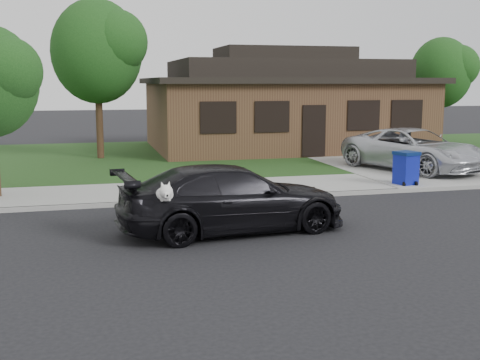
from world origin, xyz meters
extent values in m
plane|color=black|center=(0.00, 0.00, 0.00)|extent=(120.00, 120.00, 0.00)
cube|color=gray|center=(0.00, 5.00, 0.06)|extent=(60.00, 3.00, 0.12)
cube|color=gray|center=(0.00, 3.50, 0.06)|extent=(60.00, 0.12, 0.12)
cube|color=#193814|center=(0.00, 13.00, 0.07)|extent=(60.00, 13.00, 0.13)
cube|color=gray|center=(6.00, 10.00, 0.07)|extent=(4.50, 13.00, 0.14)
imported|color=black|center=(-2.05, 0.27, 0.72)|extent=(5.17, 2.58, 1.44)
ellipsoid|color=white|center=(-3.62, -0.61, 1.04)|extent=(0.34, 0.40, 0.30)
sphere|color=white|center=(-3.62, -0.84, 1.14)|extent=(0.26, 0.26, 0.26)
cube|color=white|center=(-3.62, -0.96, 1.09)|extent=(0.09, 0.12, 0.08)
sphere|color=black|center=(-3.62, -1.02, 1.09)|extent=(0.04, 0.04, 0.04)
cone|color=white|center=(-3.68, -0.79, 1.27)|extent=(0.11, 0.11, 0.14)
cone|color=white|center=(-3.55, -0.79, 1.27)|extent=(0.11, 0.11, 0.14)
imported|color=silver|center=(6.08, 6.72, 0.87)|extent=(4.10, 5.74, 1.45)
cube|color=#0D178F|center=(4.29, 4.07, 0.58)|extent=(0.68, 0.68, 0.91)
cube|color=#061B4F|center=(4.29, 4.07, 1.08)|extent=(0.75, 0.75, 0.10)
cylinder|color=black|center=(4.08, 3.79, 0.19)|extent=(0.09, 0.15, 0.14)
cylinder|color=black|center=(4.49, 3.79, 0.19)|extent=(0.09, 0.15, 0.14)
cube|color=#422B1C|center=(4.00, 15.00, 1.63)|extent=(12.00, 8.00, 3.00)
cube|color=black|center=(4.00, 15.00, 3.25)|extent=(12.60, 8.60, 0.25)
cube|color=black|center=(4.00, 15.00, 3.78)|extent=(10.00, 6.50, 0.80)
cube|color=black|center=(4.00, 15.00, 4.48)|extent=(6.00, 3.50, 0.60)
cube|color=black|center=(4.00, 10.97, 1.23)|extent=(1.00, 0.06, 2.10)
cube|color=black|center=(0.00, 10.97, 1.83)|extent=(1.30, 0.05, 1.10)
cube|color=black|center=(2.20, 10.97, 1.83)|extent=(1.30, 0.05, 1.10)
cube|color=black|center=(6.20, 10.97, 1.83)|extent=(1.30, 0.05, 1.10)
cube|color=black|center=(8.20, 10.97, 1.83)|extent=(1.30, 0.05, 1.10)
cylinder|color=#332114|center=(-4.50, 13.00, 1.37)|extent=(0.28, 0.28, 2.48)
ellipsoid|color=#143811|center=(-4.50, 13.00, 4.41)|extent=(3.60, 3.60, 4.14)
sphere|color=#26591E|center=(-3.78, 12.46, 4.77)|extent=(2.52, 2.52, 2.52)
cylinder|color=#332114|center=(12.00, 14.50, 1.14)|extent=(0.28, 0.28, 2.03)
ellipsoid|color=#143811|center=(12.00, 14.50, 3.65)|extent=(3.00, 3.00, 3.45)
sphere|color=#26591E|center=(12.60, 14.05, 3.95)|extent=(2.10, 2.10, 2.10)
sphere|color=#26591E|center=(-6.98, 4.81, 3.48)|extent=(1.82, 1.82, 1.82)
camera|label=1|loc=(-5.05, -12.10, 3.20)|focal=45.00mm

